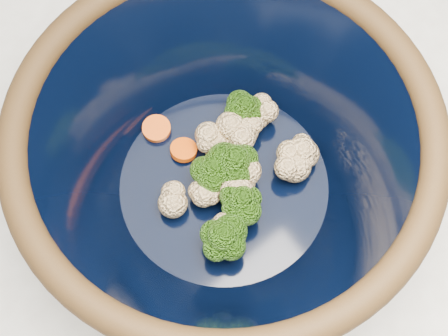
# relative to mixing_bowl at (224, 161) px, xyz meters

# --- Properties ---
(mixing_bowl) EXTENTS (0.42, 0.42, 0.16)m
(mixing_bowl) POSITION_rel_mixing_bowl_xyz_m (0.00, 0.00, 0.00)
(mixing_bowl) COLOR black
(mixing_bowl) RESTS_ON counter
(vegetable_pile) EXTENTS (0.16, 0.17, 0.06)m
(vegetable_pile) POSITION_rel_mixing_bowl_xyz_m (0.01, -0.01, -0.03)
(vegetable_pile) COLOR #608442
(vegetable_pile) RESTS_ON mixing_bowl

